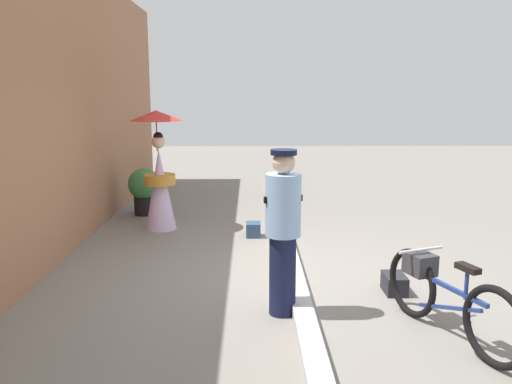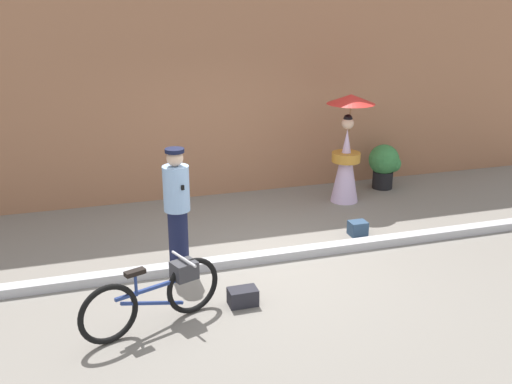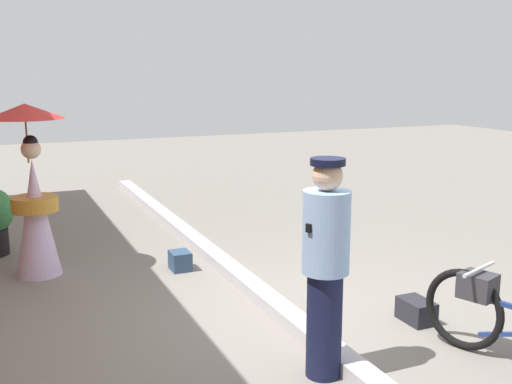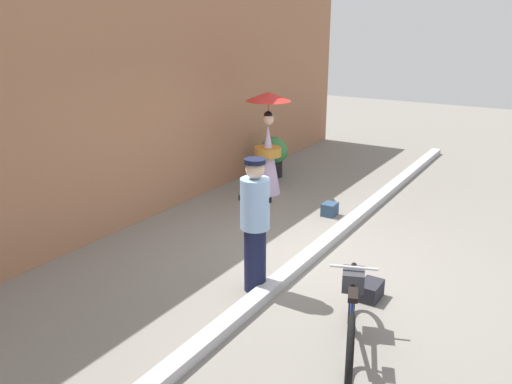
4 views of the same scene
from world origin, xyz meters
The scene contains 6 objects.
ground_plane centered at (0.00, 0.00, 0.00)m, with size 30.00×30.00×0.00m, color gray.
sidewalk_curb centered at (0.00, 0.00, 0.06)m, with size 14.00×0.20×0.12m, color #B2B2B7.
person_officer centered at (-0.99, 0.19, 0.86)m, with size 0.34×0.37×1.62m.
person_with_parasol centered at (2.25, 1.93, 0.94)m, with size 0.81×0.81×1.87m.
backpack_on_pavement centered at (1.77, 0.45, 0.11)m, with size 0.26×0.21×0.21m.
backpack_spare centered at (-0.46, -1.06, 0.11)m, with size 0.34×0.22×0.20m.
Camera 3 is at (-4.64, 2.33, 2.22)m, focal length 43.24 mm.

